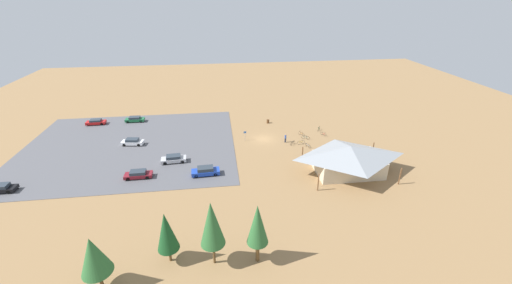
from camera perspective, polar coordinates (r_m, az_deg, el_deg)
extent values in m
plane|color=#937047|center=(67.43, 1.37, 0.54)|extent=(160.00, 160.00, 0.00)
cube|color=#56565B|center=(69.48, -21.87, -0.61)|extent=(42.29, 35.04, 0.05)
cube|color=beige|center=(56.87, 16.36, -3.93)|extent=(11.04, 6.87, 3.04)
pyramid|color=#93999E|center=(55.71, 16.68, -1.67)|extent=(14.19, 10.02, 2.02)
cylinder|color=brown|center=(63.53, 20.43, -1.32)|extent=(0.20, 0.20, 3.04)
cylinder|color=brown|center=(58.58, 8.41, -2.19)|extent=(0.20, 0.20, 3.04)
cylinder|color=brown|center=(56.37, 24.66, -5.67)|extent=(0.20, 0.20, 3.04)
cylinder|color=brown|center=(50.73, 11.23, -7.18)|extent=(0.20, 0.20, 3.04)
cylinder|color=brown|center=(75.62, 2.18, 3.77)|extent=(0.60, 0.60, 0.90)
cylinder|color=#99999E|center=(66.36, -2.01, 1.14)|extent=(0.08, 0.08, 2.20)
cube|color=#1959B2|center=(66.03, -2.02, 1.77)|extent=(0.56, 0.04, 0.40)
cylinder|color=brown|center=(39.77, -26.38, -21.40)|extent=(0.39, 0.39, 2.32)
cone|color=#2D6633|center=(37.52, -27.42, -17.80)|extent=(3.17, 3.17, 4.43)
cylinder|color=brown|center=(40.16, -15.35, -19.03)|extent=(0.31, 0.31, 1.90)
cone|color=#194C23|center=(37.89, -15.96, -15.32)|extent=(2.51, 2.51, 4.94)
cylinder|color=brown|center=(38.57, -7.63, -19.31)|extent=(0.29, 0.29, 2.97)
cone|color=#2D6633|center=(35.69, -8.04, -14.43)|extent=(2.80, 2.80, 5.60)
cylinder|color=brown|center=(38.58, 0.27, -19.17)|extent=(0.46, 0.46, 2.82)
cone|color=#2D6633|center=(35.90, 0.28, -14.69)|extent=(2.47, 2.47, 5.08)
torus|color=black|center=(65.93, 8.57, -0.01)|extent=(0.73, 0.23, 0.75)
torus|color=black|center=(65.45, 7.78, -0.16)|extent=(0.73, 0.23, 0.75)
cylinder|color=yellow|center=(65.64, 8.18, 0.01)|extent=(0.93, 0.28, 0.04)
cylinder|color=yellow|center=(65.68, 8.33, 0.11)|extent=(0.04, 0.04, 0.44)
cube|color=black|center=(65.59, 8.34, 0.29)|extent=(0.21, 0.13, 0.05)
cylinder|color=yellow|center=(65.39, 7.88, 0.06)|extent=(0.04, 0.04, 0.51)
cylinder|color=black|center=(65.28, 7.89, 0.26)|extent=(0.15, 0.47, 0.03)
torus|color=black|center=(68.02, 9.42, 0.74)|extent=(0.67, 0.32, 0.71)
torus|color=black|center=(68.12, 8.54, 0.84)|extent=(0.67, 0.32, 0.71)
cylinder|color=#197A7F|center=(68.02, 8.99, 0.88)|extent=(0.91, 0.42, 0.04)
cylinder|color=#197A7F|center=(67.97, 9.15, 0.92)|extent=(0.04, 0.04, 0.39)
cube|color=black|center=(67.89, 9.16, 1.07)|extent=(0.22, 0.15, 0.05)
cylinder|color=#197A7F|center=(68.02, 8.64, 1.00)|extent=(0.04, 0.04, 0.44)
cylinder|color=black|center=(67.93, 8.65, 1.17)|extent=(0.22, 0.45, 0.03)
torus|color=black|center=(72.44, 11.22, 2.20)|extent=(0.44, 0.67, 0.76)
torus|color=black|center=(73.32, 11.41, 2.47)|extent=(0.44, 0.67, 0.76)
cylinder|color=#1E7F38|center=(72.83, 11.33, 2.43)|extent=(0.51, 0.79, 0.04)
cylinder|color=#1E7F38|center=(72.63, 11.30, 2.46)|extent=(0.04, 0.04, 0.48)
cube|color=black|center=(72.54, 11.32, 2.63)|extent=(0.17, 0.21, 0.05)
cylinder|color=#1E7F38|center=(73.14, 11.41, 2.62)|extent=(0.04, 0.04, 0.48)
cylinder|color=black|center=(73.05, 11.43, 2.80)|extent=(0.42, 0.28, 0.03)
torus|color=black|center=(65.71, 6.90, -0.04)|extent=(0.50, 0.49, 0.66)
torus|color=black|center=(64.90, 6.40, -0.35)|extent=(0.50, 0.49, 0.66)
cylinder|color=black|center=(65.26, 6.66, -0.11)|extent=(0.72, 0.69, 0.04)
cylinder|color=black|center=(65.37, 6.75, 0.00)|extent=(0.04, 0.04, 0.36)
cube|color=black|center=(65.30, 6.76, 0.14)|extent=(0.20, 0.20, 0.05)
cylinder|color=black|center=(64.89, 6.46, -0.14)|extent=(0.04, 0.04, 0.45)
cylinder|color=black|center=(64.79, 6.47, 0.03)|extent=(0.36, 0.37, 0.03)
torus|color=black|center=(69.49, 8.56, 1.35)|extent=(0.44, 0.58, 0.69)
torus|color=black|center=(70.05, 7.94, 1.59)|extent=(0.44, 0.58, 0.69)
cylinder|color=orange|center=(69.72, 8.25, 1.56)|extent=(0.56, 0.76, 0.04)
cylinder|color=orange|center=(69.59, 8.37, 1.58)|extent=(0.04, 0.04, 0.40)
cube|color=black|center=(69.51, 8.38, 1.73)|extent=(0.18, 0.21, 0.05)
cylinder|color=orange|center=(69.89, 8.01, 1.76)|extent=(0.04, 0.04, 0.50)
cylinder|color=black|center=(69.79, 8.02, 1.95)|extent=(0.41, 0.31, 0.03)
torus|color=black|center=(70.77, 11.82, 1.52)|extent=(0.40, 0.58, 0.66)
torus|color=black|center=(70.25, 12.43, 1.28)|extent=(0.40, 0.58, 0.66)
cylinder|color=red|center=(70.46, 12.13, 1.48)|extent=(0.52, 0.76, 0.04)
cylinder|color=red|center=(70.52, 12.03, 1.59)|extent=(0.04, 0.04, 0.40)
cube|color=black|center=(70.44, 12.04, 1.74)|extent=(0.18, 0.21, 0.05)
cylinder|color=red|center=(70.21, 12.39, 1.47)|extent=(0.04, 0.04, 0.47)
cylinder|color=black|center=(70.11, 12.40, 1.65)|extent=(0.42, 0.29, 0.03)
torus|color=black|center=(64.29, 9.69, -0.85)|extent=(0.27, 0.62, 0.65)
torus|color=black|center=(65.04, 9.11, -0.48)|extent=(0.27, 0.62, 0.65)
cylinder|color=#B7B7BC|center=(64.62, 9.41, -0.58)|extent=(0.40, 0.94, 0.04)
cylinder|color=#B7B7BC|center=(64.45, 9.52, -0.57)|extent=(0.04, 0.04, 0.39)
cube|color=black|center=(64.36, 9.53, -0.42)|extent=(0.15, 0.22, 0.05)
cylinder|color=#B7B7BC|center=(64.88, 9.18, -0.36)|extent=(0.04, 0.04, 0.39)
cylinder|color=black|center=(64.80, 9.20, -0.20)|extent=(0.46, 0.20, 0.03)
cube|color=black|center=(64.14, -39.19, -6.63)|extent=(4.65, 1.79, 0.57)
cylinder|color=black|center=(62.82, -38.26, -7.15)|extent=(0.64, 0.22, 0.64)
cylinder|color=black|center=(63.94, -37.63, -6.43)|extent=(0.64, 0.22, 0.64)
cube|color=white|center=(69.37, -21.47, -0.07)|extent=(4.56, 2.33, 0.63)
cube|color=#2D3842|center=(69.14, -21.55, 0.36)|extent=(2.63, 1.86, 0.51)
cylinder|color=black|center=(69.40, -22.79, -0.50)|extent=(0.66, 0.31, 0.64)
cylinder|color=black|center=(70.65, -22.35, 0.04)|extent=(0.66, 0.31, 0.64)
cylinder|color=black|center=(68.28, -20.50, -0.52)|extent=(0.66, 0.31, 0.64)
cylinder|color=black|center=(69.55, -20.10, 0.03)|extent=(0.66, 0.31, 0.64)
cube|color=#1E6B3D|center=(81.67, -21.11, 3.79)|extent=(4.45, 1.81, 0.60)
cube|color=#2D3842|center=(81.48, -21.17, 4.15)|extent=(2.50, 1.57, 0.50)
cylinder|color=black|center=(81.45, -22.22, 3.39)|extent=(0.64, 0.23, 0.64)
cylinder|color=black|center=(82.82, -21.98, 3.79)|extent=(0.64, 0.23, 0.64)
cylinder|color=black|center=(80.67, -20.17, 3.53)|extent=(0.64, 0.23, 0.64)
cylinder|color=black|center=(82.05, -19.96, 3.93)|extent=(0.64, 0.23, 0.64)
cube|color=#BCBCC1|center=(60.05, -14.70, -3.09)|extent=(4.63, 2.11, 0.63)
cube|color=#2D3842|center=(59.78, -14.76, -2.59)|extent=(2.63, 1.77, 0.54)
cylinder|color=black|center=(59.60, -16.18, -3.75)|extent=(0.65, 0.26, 0.64)
cylinder|color=black|center=(61.01, -16.08, -3.02)|extent=(0.65, 0.26, 0.64)
cylinder|color=black|center=(59.33, -13.23, -3.52)|extent=(0.65, 0.26, 0.64)
cylinder|color=black|center=(60.75, -13.20, -2.79)|extent=(0.65, 0.26, 0.64)
cube|color=red|center=(83.74, -27.04, 3.18)|extent=(4.40, 1.95, 0.58)
cube|color=#2D3842|center=(83.57, -27.11, 3.51)|extent=(2.48, 1.67, 0.47)
cylinder|color=black|center=(83.58, -28.11, 2.76)|extent=(0.65, 0.24, 0.64)
cylinder|color=black|center=(84.99, -27.81, 3.18)|extent=(0.65, 0.24, 0.64)
cylinder|color=black|center=(82.63, -26.19, 2.94)|extent=(0.65, 0.24, 0.64)
cylinder|color=black|center=(84.06, -25.91, 3.35)|extent=(0.65, 0.24, 0.64)
cube|color=maroon|center=(57.03, -20.55, -5.64)|extent=(4.59, 1.84, 0.55)
cube|color=#2D3842|center=(56.76, -20.63, -5.16)|extent=(2.58, 1.60, 0.55)
cylinder|color=black|center=(56.85, -22.19, -6.26)|extent=(0.64, 0.23, 0.64)
cylinder|color=black|center=(58.14, -21.88, -5.46)|extent=(0.64, 0.23, 0.64)
cylinder|color=black|center=(56.13, -19.11, -6.13)|extent=(0.64, 0.23, 0.64)
cylinder|color=black|center=(57.44, -18.87, -5.33)|extent=(0.64, 0.23, 0.64)
cube|color=#1E42B2|center=(54.90, -9.13, -5.37)|extent=(4.87, 2.09, 0.69)
cube|color=#2D3842|center=(54.57, -9.18, -4.80)|extent=(2.76, 1.76, 0.59)
cylinder|color=black|center=(54.35, -10.80, -6.16)|extent=(0.65, 0.25, 0.64)
cylinder|color=black|center=(55.75, -10.82, -5.29)|extent=(0.65, 0.25, 0.64)
cylinder|color=black|center=(54.34, -7.36, -5.89)|extent=(0.65, 0.25, 0.64)
cylinder|color=black|center=(55.74, -7.47, -5.03)|extent=(0.65, 0.25, 0.64)
cube|color=#2D3347|center=(66.07, 5.34, 0.32)|extent=(0.36, 0.30, 0.94)
cylinder|color=blue|center=(65.73, 5.37, 0.96)|extent=(0.36, 0.36, 0.67)
sphere|color=tan|center=(65.54, 5.39, 1.32)|extent=(0.24, 0.24, 0.24)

